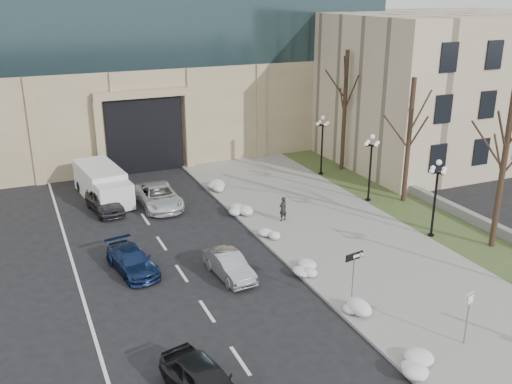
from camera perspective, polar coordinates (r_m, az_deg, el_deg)
sidewalk at (r=33.63m, az=9.14°, el=-4.76°), size 9.00×40.00×0.12m
curb at (r=31.58m, az=2.19°, el=-6.16°), size 0.30×40.00×0.14m
grass_strip at (r=37.34m, az=17.60°, el=-2.96°), size 4.00×40.00×0.10m
stone_wall at (r=39.88m, az=17.98°, el=-1.09°), size 0.50×30.00×0.70m
classical_building at (r=53.71m, az=18.37°, el=10.28°), size 22.00×18.12×12.00m
car_a at (r=21.27m, az=-5.21°, el=-18.39°), size 2.65×4.53×1.45m
car_b at (r=29.07m, az=-2.69°, el=-7.35°), size 1.67×3.89×1.25m
car_c at (r=30.23m, az=-12.28°, el=-6.72°), size 2.41×4.45×1.22m
car_d at (r=38.68m, az=-9.68°, el=-0.43°), size 2.41×5.22×1.45m
car_e at (r=38.55m, az=-14.93°, el=-0.92°), size 2.26×4.40×1.43m
pedestrian at (r=35.52m, az=2.71°, el=-1.69°), size 0.65×0.51×1.57m
box_truck at (r=40.92m, az=-15.07°, el=0.77°), size 3.10×7.06×2.17m
one_way_sign at (r=26.01m, az=10.07°, el=-6.91°), size 1.05×0.31×2.80m
keep_sign at (r=24.74m, az=20.51°, el=-10.78°), size 0.52×0.18×2.43m
snow_clump_b at (r=23.51m, az=15.51°, el=-16.22°), size 1.10×1.60×0.36m
snow_clump_c at (r=26.15m, az=9.76°, el=-11.77°), size 1.10×1.60×0.36m
snow_clump_d at (r=29.49m, az=5.04°, el=-7.70°), size 1.10×1.60×0.36m
snow_clump_e at (r=33.35m, az=1.21°, el=-4.26°), size 1.10×1.60×0.36m
snow_clump_f at (r=36.65m, az=-1.70°, el=-2.00°), size 1.10×1.60×0.36m
snow_clump_g at (r=41.33m, az=-4.17°, el=0.50°), size 1.10×1.60×0.36m
lamppost_b at (r=34.19m, az=17.57°, el=0.39°), size 1.18×1.18×4.76m
lamppost_c at (r=39.04m, az=11.41°, el=3.27°), size 1.18×1.18×4.76m
lamppost_d at (r=44.31m, az=6.65°, el=5.47°), size 1.18×1.18×4.76m
tree_near at (r=33.23m, az=23.73°, el=4.07°), size 3.20×3.20×9.00m
tree_mid at (r=38.97m, az=15.17°, el=6.64°), size 3.20×3.20×8.50m
tree_far at (r=45.22m, az=8.93°, el=9.64°), size 3.20×3.20×9.50m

